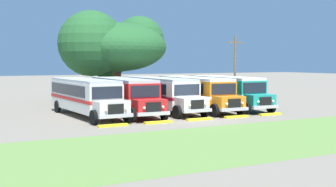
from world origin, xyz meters
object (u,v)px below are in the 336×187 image
(parked_bus_slot_0, at_px, (85,95))
(parked_bus_slot_3, at_px, (196,92))
(parked_bus_slot_1, at_px, (124,94))
(parked_bus_slot_4, at_px, (226,90))
(broad_shade_tree, at_px, (112,46))
(parked_bus_slot_2, at_px, (159,93))
(utility_pole, at_px, (235,68))

(parked_bus_slot_0, bearing_deg, parked_bus_slot_3, 85.10)
(parked_bus_slot_1, bearing_deg, parked_bus_slot_4, 91.11)
(broad_shade_tree, bearing_deg, parked_bus_slot_0, -120.14)
(parked_bus_slot_1, relative_size, parked_bus_slot_3, 1.00)
(parked_bus_slot_1, bearing_deg, parked_bus_slot_0, -88.65)
(parked_bus_slot_0, height_order, parked_bus_slot_4, same)
(parked_bus_slot_3, height_order, parked_bus_slot_4, same)
(parked_bus_slot_2, distance_m, parked_bus_slot_3, 3.29)
(parked_bus_slot_0, height_order, parked_bus_slot_1, same)
(parked_bus_slot_1, distance_m, parked_bus_slot_2, 3.25)
(parked_bus_slot_4, bearing_deg, broad_shade_tree, -143.26)
(broad_shade_tree, relative_size, utility_pole, 1.83)
(parked_bus_slot_4, relative_size, broad_shade_tree, 0.91)
(parked_bus_slot_0, xyz_separation_m, parked_bus_slot_1, (3.16, -0.00, 0.00))
(parked_bus_slot_1, height_order, parked_bus_slot_2, same)
(parked_bus_slot_0, xyz_separation_m, utility_pole, (15.10, 1.51, 1.96))
(parked_bus_slot_2, bearing_deg, parked_bus_slot_0, -90.64)
(parked_bus_slot_2, height_order, parked_bus_slot_4, same)
(parked_bus_slot_1, bearing_deg, utility_pole, 98.58)
(parked_bus_slot_0, xyz_separation_m, parked_bus_slot_3, (9.66, -0.30, 0.00))
(parked_bus_slot_1, xyz_separation_m, parked_bus_slot_3, (6.50, -0.30, 0.00))
(parked_bus_slot_2, bearing_deg, parked_bus_slot_1, -89.07)
(parked_bus_slot_0, bearing_deg, parked_bus_slot_2, 88.46)
(parked_bus_slot_0, height_order, broad_shade_tree, broad_shade_tree)
(parked_bus_slot_0, distance_m, utility_pole, 15.30)
(parked_bus_slot_1, distance_m, parked_bus_slot_4, 9.86)
(parked_bus_slot_2, bearing_deg, parked_bus_slot_4, 85.84)
(parked_bus_slot_4, xyz_separation_m, broad_shade_tree, (-6.97, 10.46, 4.18))
(parked_bus_slot_1, bearing_deg, parked_bus_slot_2, 94.52)
(parked_bus_slot_1, xyz_separation_m, parked_bus_slot_2, (3.24, 0.18, 0.00))
(parked_bus_slot_3, bearing_deg, parked_bus_slot_2, -97.26)
(parked_bus_slot_3, xyz_separation_m, broad_shade_tree, (-3.61, 10.71, 4.18))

